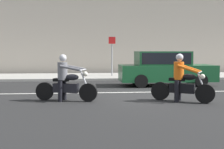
{
  "coord_description": "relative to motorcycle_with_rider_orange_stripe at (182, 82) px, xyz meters",
  "views": [
    {
      "loc": [
        -2.64,
        -11.1,
        1.71
      ],
      "look_at": [
        -1.69,
        -0.31,
        0.86
      ],
      "focal_mm": 46.73,
      "sensor_mm": 36.0,
      "label": 1
    }
  ],
  "objects": [
    {
      "name": "ground_plane",
      "position": [
        -0.6,
        1.46,
        -0.67
      ],
      "size": [
        80.0,
        80.0,
        0.0
      ],
      "primitive_type": "plane",
      "color": "black"
    },
    {
      "name": "sidewalk_slab",
      "position": [
        -0.6,
        9.46,
        -0.6
      ],
      "size": [
        40.0,
        4.4,
        0.14
      ],
      "primitive_type": "cube",
      "color": "#99968E",
      "rests_on": "ground_plane"
    },
    {
      "name": "building_facade",
      "position": [
        -0.6,
        12.86,
        4.57
      ],
      "size": [
        40.0,
        1.4,
        10.46
      ],
      "primitive_type": "cube",
      "color": "#A89E8E",
      "rests_on": "ground_plane"
    },
    {
      "name": "lane_marking_stripe",
      "position": [
        -0.09,
        2.36,
        -0.66
      ],
      "size": [
        18.0,
        0.14,
        0.01
      ],
      "primitive_type": "cube",
      "color": "silver",
      "rests_on": "ground_plane"
    },
    {
      "name": "motorcycle_with_rider_orange_stripe",
      "position": [
        0.0,
        0.0,
        0.0
      ],
      "size": [
        1.93,
        1.2,
        1.64
      ],
      "color": "black",
      "rests_on": "ground_plane"
    },
    {
      "name": "motorcycle_with_rider_gray",
      "position": [
        -3.96,
        0.48,
        -0.01
      ],
      "size": [
        2.17,
        0.89,
        1.62
      ],
      "color": "black",
      "rests_on": "ground_plane"
    },
    {
      "name": "parked_sedan_forest_green",
      "position": [
        0.68,
        4.62,
        0.22
      ],
      "size": [
        4.7,
        1.82,
        1.72
      ],
      "color": "#164C28",
      "rests_on": "ground_plane"
    },
    {
      "name": "street_sign_post",
      "position": [
        -1.6,
        9.08,
        1.01
      ],
      "size": [
        0.44,
        0.08,
        2.54
      ],
      "color": "gray",
      "rests_on": "sidewalk_slab"
    }
  ]
}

